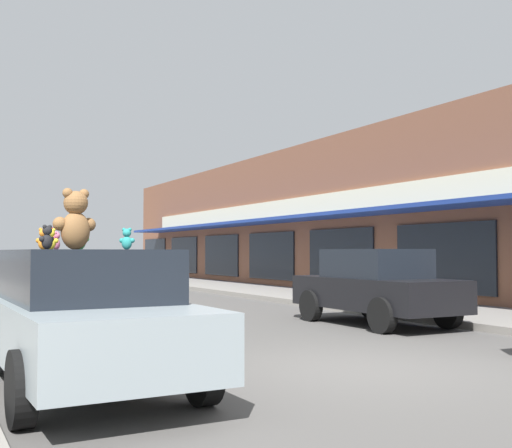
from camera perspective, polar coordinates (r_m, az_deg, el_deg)
ground_plane at (r=8.90m, az=8.85°, el=-12.62°), size 260.00×260.00×0.00m
storefront_row at (r=28.28m, az=12.96°, el=0.32°), size 11.87×40.86×5.86m
plush_art_car at (r=7.74m, az=-15.16°, el=-7.79°), size 2.04×4.66×1.59m
teddy_bear_giant at (r=7.77m, az=-15.76°, el=0.32°), size 0.54×0.36×0.72m
teddy_bear_red at (r=7.78m, az=-17.99°, el=-1.26°), size 0.20×0.14×0.26m
teddy_bear_yellow at (r=7.41m, az=-17.79°, el=-1.31°), size 0.18×0.14×0.24m
teddy_bear_black at (r=6.48m, az=-18.08°, el=-1.14°), size 0.17×0.15×0.24m
teddy_bear_green at (r=8.79m, az=-15.43°, el=-1.13°), size 0.26×0.17×0.35m
teddy_bear_pink at (r=8.26m, az=-17.34°, el=-1.45°), size 0.13×0.17×0.23m
teddy_bear_blue at (r=8.59m, az=-17.77°, el=-1.47°), size 0.16×0.15×0.23m
teddy_bear_orange at (r=8.12m, az=-18.36°, el=-1.29°), size 0.20×0.16×0.27m
teddy_bear_teal at (r=7.22m, az=-11.41°, el=-1.33°), size 0.18×0.15×0.24m
parked_car_far_center at (r=14.13m, az=10.57°, el=-5.41°), size 1.89×4.10×1.63m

